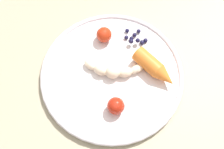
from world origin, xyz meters
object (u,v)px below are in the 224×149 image
object	(u,v)px
banana	(113,70)
tomato_near	(116,106)
tomato_mid	(104,35)
plate	(112,75)
carrot_orange	(155,68)
dining_table	(121,72)
blueberry_pile	(135,38)

from	to	relation	value
banana	tomato_near	world-z (taller)	tomato_near
tomato_mid	tomato_near	bearing A→B (deg)	8.98
plate	carrot_orange	xyz separation A→B (m)	(-0.01, 0.10, 0.02)
tomato_mid	carrot_orange	bearing A→B (deg)	53.16
dining_table	blueberry_pile	distance (m)	0.13
dining_table	banana	bearing A→B (deg)	-23.81
carrot_orange	banana	bearing A→B (deg)	-88.11
plate	tomato_near	distance (m)	0.09
carrot_orange	blueberry_pile	world-z (taller)	carrot_orange
plate	banana	size ratio (longest dim) A/B	2.27
banana	carrot_orange	xyz separation A→B (m)	(-0.00, 0.10, 0.01)
dining_table	tomato_mid	xyz separation A→B (m)	(-0.04, -0.04, 0.13)
dining_table	banana	xyz separation A→B (m)	(0.05, -0.02, 0.12)
plate	tomato_mid	world-z (taller)	tomato_mid
tomato_near	plate	bearing A→B (deg)	-173.96
banana	carrot_orange	size ratio (longest dim) A/B	1.39
plate	tomato_near	xyz separation A→B (m)	(0.08, 0.01, 0.02)
plate	blueberry_pile	distance (m)	0.11
dining_table	plate	world-z (taller)	plate
dining_table	carrot_orange	xyz separation A→B (m)	(0.05, 0.07, 0.13)
tomato_near	tomato_mid	distance (m)	0.18
blueberry_pile	tomato_mid	size ratio (longest dim) A/B	1.52
tomato_mid	dining_table	bearing A→B (deg)	47.66
tomato_near	tomato_mid	bearing A→B (deg)	-171.02
plate	blueberry_pile	bearing A→B (deg)	149.21
dining_table	plate	distance (m)	0.12
dining_table	carrot_orange	world-z (taller)	carrot_orange
plate	banana	bearing A→B (deg)	153.24
carrot_orange	tomato_mid	bearing A→B (deg)	-126.84
dining_table	blueberry_pile	xyz separation A→B (m)	(-0.04, 0.03, 0.11)
plate	tomato_mid	bearing A→B (deg)	-168.51
tomato_mid	banana	bearing A→B (deg)	13.56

